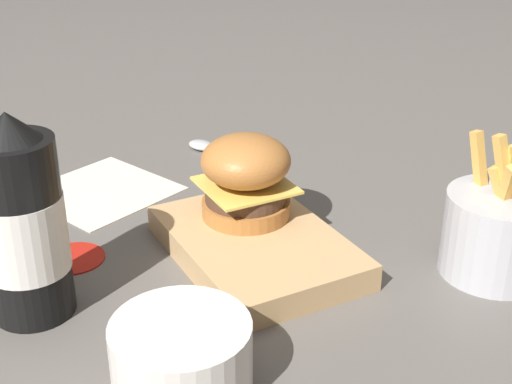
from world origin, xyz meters
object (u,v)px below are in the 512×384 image
at_px(burger, 244,175).
at_px(spoon, 210,148).
at_px(ketchup_bottle, 23,226).
at_px(serving_board, 256,246).
at_px(fries_basket, 498,232).
at_px(side_bowl, 182,356).

relative_size(burger, spoon, 0.71).
bearing_deg(burger, ketchup_bottle, 98.01).
height_order(serving_board, fries_basket, fries_basket).
height_order(ketchup_bottle, fries_basket, ketchup_bottle).
relative_size(serving_board, side_bowl, 2.01).
distance_m(serving_board, side_bowl, 0.22).
bearing_deg(ketchup_bottle, spoon, -47.96).
xyz_separation_m(ketchup_bottle, side_bowl, (-0.17, -0.08, -0.06)).
xyz_separation_m(burger, fries_basket, (-0.19, -0.19, -0.03)).
bearing_deg(burger, spoon, -15.95).
bearing_deg(ketchup_bottle, serving_board, -93.43).
bearing_deg(fries_basket, side_bowl, 92.38).
relative_size(fries_basket, spoon, 1.09).
bearing_deg(side_bowl, fries_basket, -87.62).
bearing_deg(serving_board, ketchup_bottle, 86.57).
bearing_deg(fries_basket, serving_board, 55.78).
bearing_deg(side_bowl, burger, -38.46).
height_order(serving_board, side_bowl, side_bowl).
height_order(side_bowl, spoon, side_bowl).
bearing_deg(spoon, fries_basket, 173.34).
relative_size(fries_basket, side_bowl, 1.32).
bearing_deg(spoon, burger, 141.65).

